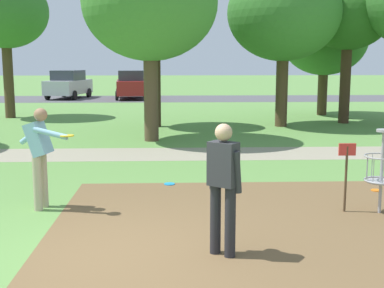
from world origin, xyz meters
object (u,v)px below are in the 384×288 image
at_px(frisbee_far_left, 169,184).
at_px(tree_far_center, 150,3).
at_px(parked_car_leftmost, 68,84).
at_px(tree_near_right, 5,12).
at_px(frisbee_by_tee, 376,190).
at_px(tree_mid_right, 284,13).
at_px(tree_far_right, 348,14).
at_px(player_waiting_left, 40,151).
at_px(player_throwing, 223,182).
at_px(frisbee_scattered_a, 39,170).
at_px(disc_golf_basket, 378,168).
at_px(parked_car_center_left, 131,85).
at_px(tree_near_left, 325,39).
at_px(tree_mid_center, 154,19).

relative_size(frisbee_far_left, tree_far_center, 0.04).
bearing_deg(parked_car_leftmost, tree_near_right, -91.37).
bearing_deg(frisbee_by_tee, tree_near_right, 129.89).
distance_m(tree_mid_right, tree_far_right, 2.88).
distance_m(player_waiting_left, tree_near_right, 15.36).
distance_m(player_throwing, tree_near_right, 18.41).
xyz_separation_m(frisbee_far_left, frisbee_scattered_a, (-2.97, 1.41, 0.00)).
bearing_deg(tree_far_right, frisbee_scattered_a, -138.93).
height_order(disc_golf_basket, tree_far_right, tree_far_right).
height_order(frisbee_by_tee, tree_far_right, tree_far_right).
xyz_separation_m(disc_golf_basket, player_throwing, (-2.70, -1.74, 0.21)).
relative_size(tree_far_right, parked_car_center_left, 1.33).
relative_size(tree_near_right, parked_car_center_left, 1.41).
bearing_deg(parked_car_center_left, tree_near_left, -47.33).
height_order(frisbee_by_tee, frisbee_scattered_a, same).
bearing_deg(disc_golf_basket, parked_car_leftmost, 111.27).
xyz_separation_m(disc_golf_basket, tree_near_right, (-10.43, 14.59, 3.75)).
bearing_deg(frisbee_scattered_a, parked_car_leftmost, 99.51).
height_order(tree_far_center, tree_far_right, tree_far_center).
height_order(tree_near_left, tree_mid_right, tree_mid_right).
bearing_deg(tree_near_left, tree_far_center, -135.60).
bearing_deg(tree_far_right, disc_golf_basket, -106.24).
xyz_separation_m(tree_near_right, tree_far_right, (13.96, -2.47, -0.23)).
height_order(disc_golf_basket, player_throwing, player_throwing).
height_order(player_throwing, tree_mid_right, tree_mid_right).
relative_size(tree_mid_center, tree_far_right, 0.94).
height_order(frisbee_by_tee, frisbee_far_left, same).
relative_size(player_throwing, frisbee_far_left, 7.85).
bearing_deg(frisbee_far_left, tree_far_center, 95.79).
height_order(frisbee_far_left, tree_near_right, tree_near_right).
bearing_deg(tree_far_center, parked_car_leftmost, 108.66).
height_order(player_throwing, frisbee_far_left, player_throwing).
xyz_separation_m(player_throwing, tree_far_center, (-1.29, 9.56, 3.20)).
relative_size(frisbee_far_left, tree_mid_center, 0.04).
relative_size(player_waiting_left, parked_car_leftmost, 0.38).
distance_m(player_throwing, parked_car_leftmost, 28.81).
distance_m(player_waiting_left, tree_mid_right, 12.87).
height_order(tree_near_right, tree_far_center, tree_near_right).
height_order(tree_far_center, parked_car_leftmost, tree_far_center).
distance_m(frisbee_far_left, tree_mid_center, 10.03).
xyz_separation_m(frisbee_by_tee, tree_near_right, (-11.02, 13.18, 4.50)).
xyz_separation_m(frisbee_by_tee, parked_car_center_left, (-6.60, 24.16, 0.91)).
relative_size(tree_mid_right, parked_car_center_left, 1.38).
height_order(frisbee_by_tee, tree_mid_right, tree_mid_right).
bearing_deg(player_waiting_left, frisbee_by_tee, 8.75).
bearing_deg(parked_car_leftmost, parked_car_center_left, -7.20).
bearing_deg(player_waiting_left, player_throwing, -37.76).
bearing_deg(tree_mid_center, frisbee_by_tee, -65.22).
xyz_separation_m(frisbee_by_tee, frisbee_scattered_a, (-6.96, 2.08, 0.00)).
relative_size(player_throwing, tree_near_right, 0.28).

